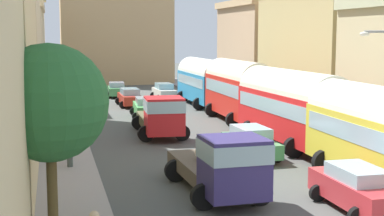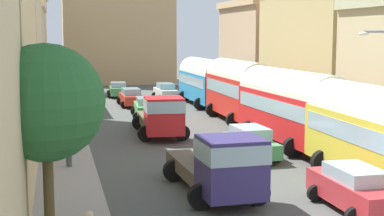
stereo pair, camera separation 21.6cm
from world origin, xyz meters
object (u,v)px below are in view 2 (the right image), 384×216
object	(u,v)px
car_5	(166,91)
cargo_truck_0	(221,164)
parked_bus_2	(238,87)
car_0	(148,107)
pedestrian_0	(59,142)
car_3	(355,189)
car_4	(250,142)
parked_bus_0	(384,133)
streetlamp_near	(383,87)
parked_bus_1	(290,104)
cargo_truck_1	(161,116)
car_1	(131,97)
parked_bus_3	(205,80)
car_2	(118,89)
pedestrian_2	(69,148)

from	to	relation	value
car_5	cargo_truck_0	bearing A→B (deg)	-97.27
parked_bus_2	car_0	size ratio (longest dim) A/B	1.86
cargo_truck_0	pedestrian_0	xyz separation A→B (m)	(-5.66, 7.57, -0.31)
car_5	parked_bus_2	bearing A→B (deg)	-80.30
car_3	car_4	distance (m)	8.89
parked_bus_0	streetlamp_near	xyz separation A→B (m)	(1.70, 2.91, 1.48)
streetlamp_near	parked_bus_1	bearing A→B (deg)	105.59
cargo_truck_1	car_1	world-z (taller)	cargo_truck_1
parked_bus_1	parked_bus_2	world-z (taller)	parked_bus_2
parked_bus_1	car_1	world-z (taller)	parked_bus_1
parked_bus_3	car_2	bearing A→B (deg)	127.64
car_0	car_3	xyz separation A→B (m)	(3.37, -23.33, 0.03)
car_1	streetlamp_near	bearing A→B (deg)	-72.68
parked_bus_3	pedestrian_2	bearing A→B (deg)	-119.45
pedestrian_0	car_3	bearing A→B (deg)	-45.95
parked_bus_1	car_4	distance (m)	4.19
car_1	car_4	bearing A→B (deg)	-81.93
parked_bus_2	car_0	distance (m)	6.76
cargo_truck_1	streetlamp_near	bearing A→B (deg)	-51.49
car_2	car_0	bearing A→B (deg)	-87.57
pedestrian_2	streetlamp_near	bearing A→B (deg)	-13.73
parked_bus_0	pedestrian_2	bearing A→B (deg)	152.20
car_0	car_2	bearing A→B (deg)	92.43
car_2	pedestrian_0	world-z (taller)	pedestrian_0
parked_bus_2	car_5	xyz separation A→B (m)	(-2.41, 14.08, -1.59)
cargo_truck_1	car_3	distance (m)	15.74
car_0	car_4	world-z (taller)	car_4
car_1	pedestrian_0	size ratio (longest dim) A/B	2.61
car_5	car_2	bearing A→B (deg)	141.05
car_0	pedestrian_0	xyz separation A→B (m)	(-6.32, -13.31, 0.23)
parked_bus_1	parked_bus_2	distance (m)	9.00
pedestrian_0	pedestrian_2	distance (m)	1.61
cargo_truck_1	car_5	bearing A→B (deg)	78.43
parked_bus_2	cargo_truck_0	size ratio (longest dim) A/B	1.24
parked_bus_3	cargo_truck_0	distance (m)	27.60
parked_bus_0	parked_bus_2	bearing A→B (deg)	90.00
pedestrian_2	streetlamp_near	xyz separation A→B (m)	(13.45, -3.28, 2.71)
parked_bus_0	car_0	world-z (taller)	parked_bus_0
parked_bus_1	cargo_truck_1	distance (m)	7.53
parked_bus_1	cargo_truck_0	world-z (taller)	parked_bus_1
parked_bus_0	car_4	size ratio (longest dim) A/B	2.17
car_2	pedestrian_2	xyz separation A→B (m)	(-5.33, -29.12, 0.25)
cargo_truck_1	streetlamp_near	xyz separation A→B (m)	(8.02, -10.07, 2.39)
cargo_truck_0	car_5	distance (m)	32.15
parked_bus_1	pedestrian_0	size ratio (longest dim) A/B	5.48
car_0	car_2	distance (m)	14.26
parked_bus_2	car_3	xyz separation A→B (m)	(-2.44, -20.26, -1.58)
car_0	car_3	distance (m)	23.57
car_1	pedestrian_2	size ratio (longest dim) A/B	2.54
car_0	car_1	distance (m)	6.95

